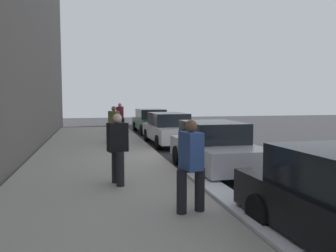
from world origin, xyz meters
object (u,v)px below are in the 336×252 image
at_px(rolling_suitcase, 115,136).
at_px(pedestrian_blue_coat, 191,163).
at_px(pedestrian_olive_coat, 114,123).
at_px(pedestrian_black_coat, 118,147).
at_px(pedestrian_burgundy_coat, 120,116).
at_px(parked_car_green, 151,121).
at_px(parked_car_silver, 214,147).
at_px(parked_car_white, 169,129).

bearing_deg(rolling_suitcase, pedestrian_blue_coat, 3.81).
xyz_separation_m(pedestrian_olive_coat, pedestrian_black_coat, (7.75, -0.38, 0.01)).
height_order(pedestrian_burgundy_coat, rolling_suitcase, pedestrian_burgundy_coat).
distance_m(pedestrian_burgundy_coat, rolling_suitcase, 5.60).
height_order(pedestrian_burgundy_coat, pedestrian_olive_coat, pedestrian_burgundy_coat).
height_order(parked_car_green, pedestrian_black_coat, pedestrian_black_coat).
xyz_separation_m(parked_car_silver, pedestrian_burgundy_coat, (-12.13, -1.92, 0.34)).
xyz_separation_m(parked_car_silver, rolling_suitcase, (-6.61, -2.59, -0.32)).
bearing_deg(pedestrian_burgundy_coat, parked_car_silver, 8.99).
bearing_deg(parked_car_white, rolling_suitcase, -98.02).
bearing_deg(pedestrian_blue_coat, parked_car_silver, 154.22).
bearing_deg(pedestrian_olive_coat, rolling_suitcase, 169.84).
height_order(pedestrian_olive_coat, rolling_suitcase, pedestrian_olive_coat).
height_order(parked_car_silver, rolling_suitcase, parked_car_silver).
relative_size(parked_car_green, pedestrian_black_coat, 2.73).
bearing_deg(parked_car_green, pedestrian_burgundy_coat, -95.04).
distance_m(parked_car_white, rolling_suitcase, 2.60).
bearing_deg(parked_car_silver, pedestrian_burgundy_coat, -171.01).
xyz_separation_m(parked_car_green, parked_car_silver, (11.96, -0.05, -0.00)).
distance_m(parked_car_silver, rolling_suitcase, 7.10).
distance_m(parked_car_white, pedestrian_blue_coat, 10.33).
distance_m(parked_car_silver, pedestrian_blue_coat, 4.35).
relative_size(parked_car_green, rolling_suitcase, 5.03).
xyz_separation_m(parked_car_green, pedestrian_blue_coat, (15.87, -1.94, 0.30)).
relative_size(parked_car_silver, pedestrian_black_coat, 2.49).
distance_m(pedestrian_burgundy_coat, pedestrian_olive_coat, 6.01).
xyz_separation_m(parked_car_white, pedestrian_blue_coat, (10.16, -1.85, 0.30)).
bearing_deg(pedestrian_blue_coat, pedestrian_olive_coat, -175.59).
xyz_separation_m(parked_car_green, pedestrian_black_coat, (13.53, -3.10, 0.31)).
xyz_separation_m(parked_car_silver, pedestrian_olive_coat, (-6.17, -2.66, 0.30)).
xyz_separation_m(pedestrian_burgundy_coat, pedestrian_black_coat, (13.71, -1.13, -0.03)).
xyz_separation_m(pedestrian_burgundy_coat, pedestrian_olive_coat, (5.96, -0.74, -0.03)).
bearing_deg(parked_car_white, pedestrian_blue_coat, -10.34).
relative_size(pedestrian_olive_coat, rolling_suitcase, 1.83).
relative_size(parked_car_white, pedestrian_olive_coat, 2.82).
bearing_deg(pedestrian_blue_coat, pedestrian_black_coat, -153.55).
distance_m(pedestrian_burgundy_coat, pedestrian_blue_coat, 16.04).
height_order(parked_car_white, pedestrian_blue_coat, pedestrian_blue_coat).
relative_size(parked_car_white, rolling_suitcase, 5.16).
height_order(parked_car_silver, pedestrian_burgundy_coat, pedestrian_burgundy_coat).
height_order(pedestrian_olive_coat, pedestrian_black_coat, pedestrian_black_coat).
height_order(parked_car_white, pedestrian_black_coat, pedestrian_black_coat).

